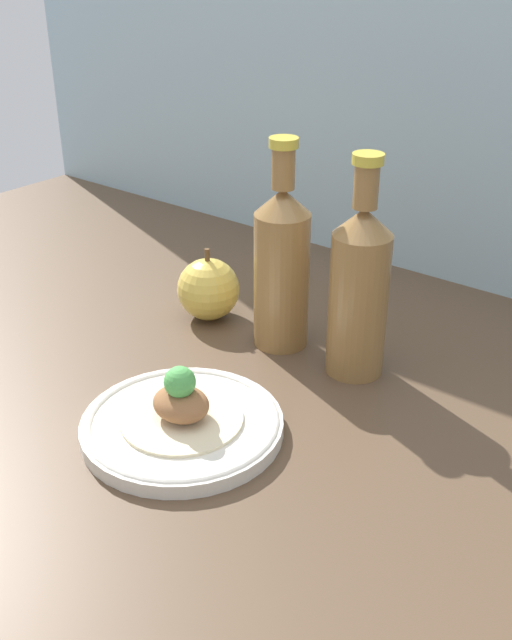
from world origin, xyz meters
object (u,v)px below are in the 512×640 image
object	(u,v)px
cider_bottle_right	(359,288)
apple	(208,289)
plate	(185,426)
cider_bottle_left	(282,264)
plated_food	(184,406)

from	to	relation	value
cider_bottle_right	apple	size ratio (longest dim) A/B	2.63
plate	cider_bottle_left	xyz separation A→B (cm)	(-4.22, 23.49, 10.44)
plated_food	cider_bottle_left	world-z (taller)	cider_bottle_left
plate	cider_bottle_right	size ratio (longest dim) A/B	0.81
plated_food	cider_bottle_left	distance (cm)	25.10
apple	plate	bearing A→B (deg)	-53.94
apple	cider_bottle_left	bearing A→B (deg)	2.06
cider_bottle_left	cider_bottle_right	bearing A→B (deg)	0.00
plate	cider_bottle_left	world-z (taller)	cider_bottle_left
cider_bottle_left	cider_bottle_right	world-z (taller)	same
cider_bottle_left	apple	distance (cm)	14.40
apple	cider_bottle_right	bearing A→B (deg)	1.07
plated_food	apple	bearing A→B (deg)	126.06
plated_food	cider_bottle_right	size ratio (longest dim) A/B	0.49
plated_food	apple	distance (cm)	28.50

